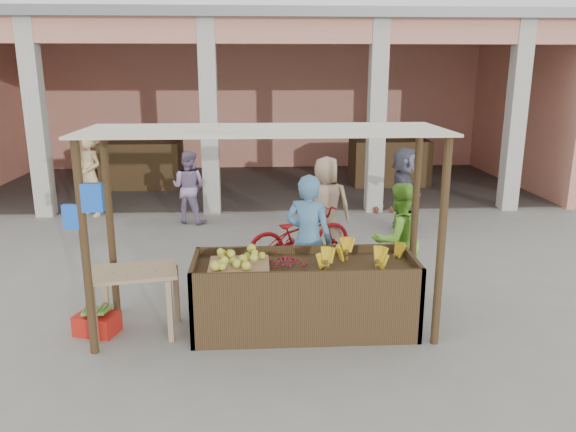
{
  "coord_description": "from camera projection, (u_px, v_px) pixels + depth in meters",
  "views": [
    {
      "loc": [
        -0.05,
        -6.15,
        3.04
      ],
      "look_at": [
        0.38,
        1.2,
        1.09
      ],
      "focal_mm": 35.0,
      "sensor_mm": 36.0,
      "label": 1
    }
  ],
  "objects": [
    {
      "name": "vendor_blue",
      "position": [
        308.0,
        235.0,
        7.3
      ],
      "size": [
        0.84,
        0.74,
        1.85
      ],
      "primitive_type": "imported",
      "rotation": [
        0.0,
        0.0,
        2.74
      ],
      "color": "#5690C0",
      "rests_on": "ground"
    },
    {
      "name": "banana_heap",
      "position": [
        359.0,
        256.0,
        6.59
      ],
      "size": [
        1.01,
        0.55,
        0.18
      ],
      "primitive_type": null,
      "color": "yellow",
      "rests_on": "fruit_stall"
    },
    {
      "name": "motorcycle",
      "position": [
        300.0,
        234.0,
        8.87
      ],
      "size": [
        1.33,
        1.97,
        0.98
      ],
      "primitive_type": "imported",
      "rotation": [
        0.0,
        0.0,
        1.98
      ],
      "color": "maroon",
      "rests_on": "ground"
    },
    {
      "name": "shopper_f",
      "position": [
        189.0,
        184.0,
        11.16
      ],
      "size": [
        0.89,
        0.69,
        1.6
      ],
      "primitive_type": "imported",
      "rotation": [
        0.0,
        0.0,
        2.78
      ],
      "color": "#957DA5",
      "rests_on": "ground"
    },
    {
      "name": "shopper_c",
      "position": [
        326.0,
        201.0,
        9.21
      ],
      "size": [
        0.92,
        0.64,
        1.83
      ],
      "primitive_type": "imported",
      "rotation": [
        0.0,
        0.0,
        3.07
      ],
      "color": "#9E8060",
      "rests_on": "ground"
    },
    {
      "name": "plantain_bundle",
      "position": [
        96.0,
        311.0,
        6.56
      ],
      "size": [
        0.35,
        0.25,
        0.07
      ],
      "primitive_type": null,
      "color": "#5B9335",
      "rests_on": "red_crate"
    },
    {
      "name": "produce_sacks",
      "position": [
        384.0,
        199.0,
        12.12
      ],
      "size": [
        0.78,
        0.73,
        0.59
      ],
      "color": "maroon",
      "rests_on": "ground"
    },
    {
      "name": "market_building",
      "position": [
        259.0,
        81.0,
        14.64
      ],
      "size": [
        14.4,
        6.4,
        4.2
      ],
      "color": "tan",
      "rests_on": "ground"
    },
    {
      "name": "shopper_d",
      "position": [
        404.0,
        188.0,
        10.55
      ],
      "size": [
        0.9,
        1.66,
        1.71
      ],
      "primitive_type": "imported",
      "rotation": [
        0.0,
        0.0,
        1.41
      ],
      "color": "#51515F",
      "rests_on": "ground"
    },
    {
      "name": "berry_heap",
      "position": [
        286.0,
        261.0,
        6.48
      ],
      "size": [
        0.49,
        0.4,
        0.16
      ],
      "primitive_type": "ellipsoid",
      "color": "maroon",
      "rests_on": "fruit_stall"
    },
    {
      "name": "papaya_pile",
      "position": [
        134.0,
        263.0,
        6.45
      ],
      "size": [
        0.62,
        0.35,
        0.18
      ],
      "primitive_type": null,
      "color": "#4B9330",
      "rests_on": "side_table"
    },
    {
      "name": "shopper_e",
      "position": [
        90.0,
        174.0,
        11.7
      ],
      "size": [
        0.83,
        0.79,
        1.79
      ],
      "primitive_type": "imported",
      "rotation": [
        0.0,
        0.0,
        -0.6
      ],
      "color": "#D6B577",
      "rests_on": "ground"
    },
    {
      "name": "stall_awning",
      "position": [
        259.0,
        166.0,
        6.27
      ],
      "size": [
        4.09,
        1.35,
        2.39
      ],
      "color": "#45331B",
      "rests_on": "ground"
    },
    {
      "name": "vendor_green",
      "position": [
        398.0,
        237.0,
        7.57
      ],
      "size": [
        0.9,
        0.67,
        1.65
      ],
      "primitive_type": "imported",
      "rotation": [
        0.0,
        0.0,
        3.44
      ],
      "color": "#70BC32",
      "rests_on": "ground"
    },
    {
      "name": "melon_tray",
      "position": [
        239.0,
        261.0,
        6.42
      ],
      "size": [
        0.69,
        0.6,
        0.19
      ],
      "color": "#A17753",
      "rests_on": "fruit_stall"
    },
    {
      "name": "ground",
      "position": [
        262.0,
        330.0,
        6.71
      ],
      "size": [
        60.0,
        60.0,
        0.0
      ],
      "primitive_type": "plane",
      "color": "slate",
      "rests_on": "ground"
    },
    {
      "name": "fruit_stall",
      "position": [
        304.0,
        298.0,
        6.64
      ],
      "size": [
        2.6,
        0.95,
        0.8
      ],
      "primitive_type": "cube",
      "color": "#45331B",
      "rests_on": "ground"
    },
    {
      "name": "side_table",
      "position": [
        135.0,
        281.0,
        6.51
      ],
      "size": [
        1.05,
        0.8,
        0.77
      ],
      "rotation": [
        0.0,
        0.0,
        0.18
      ],
      "color": "tan",
      "rests_on": "ground"
    },
    {
      "name": "red_crate",
      "position": [
        97.0,
        324.0,
        6.6
      ],
      "size": [
        0.55,
        0.46,
        0.24
      ],
      "primitive_type": "cube",
      "rotation": [
        0.0,
        0.0,
        -0.3
      ],
      "color": "red",
      "rests_on": "ground"
    }
  ]
}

